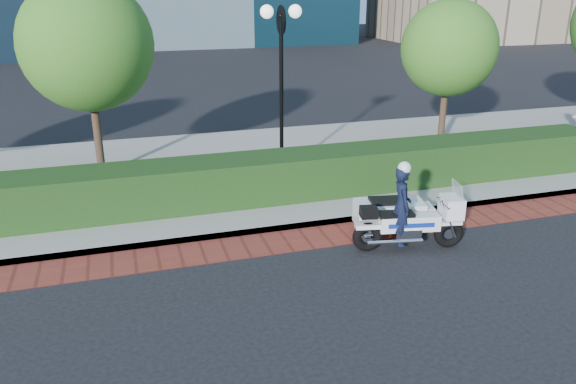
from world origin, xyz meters
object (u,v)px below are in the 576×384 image
object	(u,v)px
tree_c	(449,48)
tree_b	(87,45)
lamppost	(281,65)
police_motorcycle	(400,214)

from	to	relation	value
tree_c	tree_b	bearing A→B (deg)	180.00
lamppost	tree_c	size ratio (longest dim) A/B	0.98
tree_c	police_motorcycle	size ratio (longest dim) A/B	1.97
police_motorcycle	tree_c	bearing A→B (deg)	63.46
lamppost	tree_b	xyz separation A→B (m)	(-4.50, 1.30, 0.48)
tree_b	lamppost	bearing A→B (deg)	-16.11
tree_b	tree_c	distance (m)	10.01
tree_b	police_motorcycle	world-z (taller)	tree_b
tree_b	tree_c	world-z (taller)	tree_b
tree_c	lamppost	bearing A→B (deg)	-166.70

